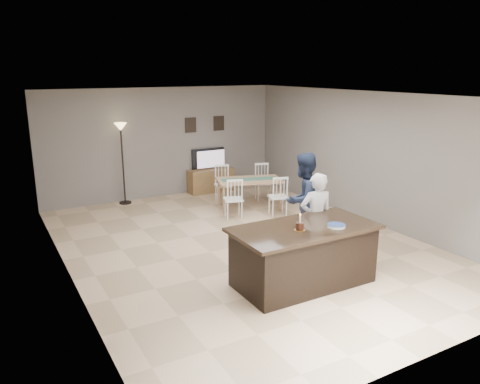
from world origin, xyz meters
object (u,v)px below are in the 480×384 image
tv_console (211,180)px  television (210,159)px  dining_table (249,184)px  floor_lamp (121,141)px  birthday_cake (300,226)px  kitchen_island (303,255)px  man (303,200)px  plate_stack (336,226)px  woman (316,219)px

tv_console → television: television is taller
dining_table → floor_lamp: bearing=160.5°
birthday_cake → dining_table: birthday_cake is taller
kitchen_island → dining_table: size_ratio=1.09×
kitchen_island → man: (0.95, 1.29, 0.40)m
plate_stack → woman: bearing=71.7°
man → plate_stack: bearing=55.3°
television → dining_table: bearing=93.3°
kitchen_island → dining_table: (1.31, 3.79, 0.11)m
kitchen_island → plate_stack: 0.66m
television → dining_table: size_ratio=0.46×
dining_table → woman: bearing=-83.9°
dining_table → floor_lamp: (-2.39, 1.80, 0.93)m
woman → birthday_cake: bearing=51.4°
man → plate_stack: size_ratio=6.44×
woman → floor_lamp: size_ratio=0.79×
kitchen_island → television: 5.78m
man → birthday_cake: 1.77m
dining_table → man: bearing=-80.7°
kitchen_island → man: bearing=53.7°
kitchen_island → television: bearing=78.0°
birthday_cake → dining_table: (1.46, 3.87, -0.39)m
kitchen_island → dining_table: kitchen_island is taller
birthday_cake → tv_console: bearing=76.6°
man → floor_lamp: size_ratio=0.89×
tv_console → floor_lamp: (-2.29, 0.02, 1.19)m
kitchen_island → plate_stack: (0.39, -0.24, 0.47)m
kitchen_island → tv_console: kitchen_island is taller
plate_stack → floor_lamp: size_ratio=0.14×
plate_stack → dining_table: size_ratio=0.13×
woman → floor_lamp: floor_lamp is taller
tv_console → woman: (-0.55, -5.02, 0.46)m
kitchen_island → birthday_cake: bearing=-150.4°
plate_stack → birthday_cake: bearing=163.7°
tv_console → dining_table: (0.11, -1.78, 0.26)m
woman → plate_stack: (-0.26, -0.79, 0.16)m
kitchen_island → tv_console: (1.20, 5.57, -0.15)m
television → man: man is taller
birthday_cake → plate_stack: size_ratio=0.92×
tv_console → dining_table: 1.80m
woman → floor_lamp: bearing=-57.9°
tv_console → dining_table: bearing=-86.6°
man → floor_lamp: bearing=-79.3°
floor_lamp → plate_stack: bearing=-75.8°
kitchen_island → television: size_ratio=2.35×
television → floor_lamp: floor_lamp is taller
kitchen_island → birthday_cake: 0.53m
woman → man: bearing=-98.7°
kitchen_island → plate_stack: bearing=-32.0°
kitchen_island → plate_stack: plate_stack is taller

